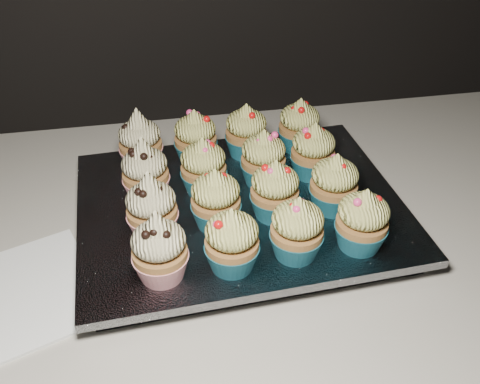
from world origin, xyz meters
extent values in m
cube|color=beige|center=(0.00, 1.70, 0.88)|extent=(2.44, 0.64, 0.04)
cube|color=white|center=(-0.19, 1.60, 0.90)|extent=(0.22, 0.22, 0.00)
cube|color=black|center=(0.09, 1.69, 0.91)|extent=(0.41, 0.32, 0.02)
cube|color=silver|center=(0.09, 1.69, 0.93)|extent=(0.44, 0.35, 0.01)
cone|color=#B01829|center=(-0.02, 1.57, 0.95)|extent=(0.06, 0.06, 0.03)
ellipsoid|color=beige|center=(-0.02, 1.57, 0.99)|extent=(0.06, 0.06, 0.04)
cone|color=beige|center=(-0.02, 1.57, 1.02)|extent=(0.03, 0.03, 0.03)
cone|color=#196277|center=(0.06, 1.57, 0.95)|extent=(0.06, 0.06, 0.03)
ellipsoid|color=#DEDA70|center=(0.06, 1.57, 0.99)|extent=(0.06, 0.06, 0.04)
cone|color=#DEDA70|center=(0.06, 1.57, 1.01)|extent=(0.03, 0.03, 0.02)
cone|color=#196277|center=(0.14, 1.58, 0.95)|extent=(0.06, 0.06, 0.03)
ellipsoid|color=#DEDA70|center=(0.14, 1.58, 0.99)|extent=(0.06, 0.06, 0.04)
cone|color=#DEDA70|center=(0.14, 1.58, 1.01)|extent=(0.03, 0.03, 0.02)
cone|color=#196277|center=(0.22, 1.58, 0.95)|extent=(0.06, 0.06, 0.03)
ellipsoid|color=#DEDA70|center=(0.22, 1.58, 0.99)|extent=(0.06, 0.06, 0.04)
cone|color=#DEDA70|center=(0.22, 1.58, 1.01)|extent=(0.03, 0.03, 0.02)
cone|color=#B01829|center=(-0.02, 1.65, 0.95)|extent=(0.06, 0.06, 0.03)
ellipsoid|color=beige|center=(-0.02, 1.65, 0.99)|extent=(0.06, 0.06, 0.04)
cone|color=beige|center=(-0.02, 1.65, 1.02)|extent=(0.03, 0.03, 0.03)
cone|color=#196277|center=(0.05, 1.65, 0.95)|extent=(0.06, 0.06, 0.03)
ellipsoid|color=#DEDA70|center=(0.05, 1.65, 0.99)|extent=(0.06, 0.06, 0.04)
cone|color=#DEDA70|center=(0.05, 1.65, 1.01)|extent=(0.03, 0.03, 0.02)
cone|color=#196277|center=(0.13, 1.66, 0.95)|extent=(0.06, 0.06, 0.03)
ellipsoid|color=#DEDA70|center=(0.13, 1.66, 0.99)|extent=(0.06, 0.06, 0.04)
cone|color=#DEDA70|center=(0.13, 1.66, 1.01)|extent=(0.03, 0.03, 0.02)
cone|color=#196277|center=(0.21, 1.66, 0.95)|extent=(0.06, 0.06, 0.03)
ellipsoid|color=#DEDA70|center=(0.21, 1.66, 0.99)|extent=(0.06, 0.06, 0.04)
cone|color=#DEDA70|center=(0.21, 1.66, 1.01)|extent=(0.03, 0.03, 0.02)
cone|color=#B01829|center=(-0.03, 1.72, 0.95)|extent=(0.06, 0.06, 0.03)
ellipsoid|color=beige|center=(-0.03, 1.72, 0.99)|extent=(0.06, 0.06, 0.04)
cone|color=beige|center=(-0.03, 1.72, 1.02)|extent=(0.03, 0.03, 0.03)
cone|color=#196277|center=(0.05, 1.72, 0.95)|extent=(0.06, 0.06, 0.03)
ellipsoid|color=#DEDA70|center=(0.05, 1.72, 0.99)|extent=(0.06, 0.06, 0.04)
cone|color=#DEDA70|center=(0.05, 1.72, 1.01)|extent=(0.03, 0.03, 0.02)
cone|color=#196277|center=(0.13, 1.73, 0.95)|extent=(0.06, 0.06, 0.03)
ellipsoid|color=#DEDA70|center=(0.13, 1.73, 0.99)|extent=(0.06, 0.06, 0.04)
cone|color=#DEDA70|center=(0.13, 1.73, 1.01)|extent=(0.03, 0.03, 0.02)
cone|color=#196277|center=(0.20, 1.74, 0.95)|extent=(0.06, 0.06, 0.03)
ellipsoid|color=#DEDA70|center=(0.20, 1.74, 0.99)|extent=(0.06, 0.06, 0.04)
cone|color=#DEDA70|center=(0.20, 1.74, 1.01)|extent=(0.03, 0.03, 0.02)
cone|color=#B01829|center=(-0.03, 1.80, 0.95)|extent=(0.06, 0.06, 0.03)
ellipsoid|color=beige|center=(-0.03, 1.80, 0.99)|extent=(0.06, 0.06, 0.04)
cone|color=beige|center=(-0.03, 1.80, 1.02)|extent=(0.03, 0.03, 0.03)
cone|color=#196277|center=(0.05, 1.80, 0.95)|extent=(0.06, 0.06, 0.03)
ellipsoid|color=#DEDA70|center=(0.05, 1.80, 0.99)|extent=(0.06, 0.06, 0.04)
cone|color=#DEDA70|center=(0.05, 1.80, 1.01)|extent=(0.03, 0.03, 0.02)
cone|color=#196277|center=(0.12, 1.81, 0.95)|extent=(0.06, 0.06, 0.03)
ellipsoid|color=#DEDA70|center=(0.12, 1.81, 0.99)|extent=(0.06, 0.06, 0.04)
cone|color=#DEDA70|center=(0.12, 1.81, 1.01)|extent=(0.03, 0.03, 0.02)
cone|color=#196277|center=(0.21, 1.81, 0.95)|extent=(0.06, 0.06, 0.03)
ellipsoid|color=#DEDA70|center=(0.21, 1.81, 0.99)|extent=(0.06, 0.06, 0.04)
cone|color=#DEDA70|center=(0.21, 1.81, 1.01)|extent=(0.03, 0.03, 0.02)
camera|label=1|loc=(-0.01, 1.13, 1.37)|focal=40.00mm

